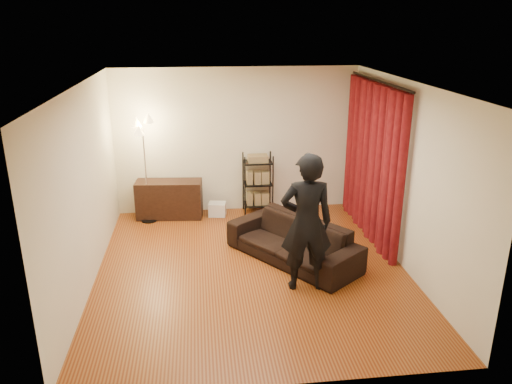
{
  "coord_description": "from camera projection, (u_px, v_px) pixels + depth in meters",
  "views": [
    {
      "loc": [
        -0.71,
        -6.56,
        3.52
      ],
      "look_at": [
        0.1,
        0.3,
        1.1
      ],
      "focal_mm": 35.0,
      "sensor_mm": 36.0,
      "label": 1
    }
  ],
  "objects": [
    {
      "name": "ceiling",
      "position": [
        251.0,
        84.0,
        6.5
      ],
      "size": [
        5.0,
        5.0,
        0.0
      ],
      "primitive_type": "plane",
      "rotation": [
        3.14,
        0.0,
        0.0
      ],
      "color": "white",
      "rests_on": "ground"
    },
    {
      "name": "media_cabinet",
      "position": [
        169.0,
        199.0,
        9.22
      ],
      "size": [
        1.23,
        0.55,
        0.7
      ],
      "primitive_type": "cube",
      "rotation": [
        0.0,
        0.0,
        -0.09
      ],
      "color": "black",
      "rests_on": "ground"
    },
    {
      "name": "wall_left",
      "position": [
        85.0,
        189.0,
        6.69
      ],
      "size": [
        0.0,
        5.0,
        5.0
      ],
      "primitive_type": "plane",
      "rotation": [
        1.57,
        0.0,
        1.57
      ],
      "color": "beige",
      "rests_on": "ground"
    },
    {
      "name": "wall_front",
      "position": [
        281.0,
        266.0,
        4.6
      ],
      "size": [
        5.0,
        0.0,
        5.0
      ],
      "primitive_type": "plane",
      "rotation": [
        -1.57,
        0.0,
        0.0
      ],
      "color": "beige",
      "rests_on": "ground"
    },
    {
      "name": "floor_lamp",
      "position": [
        146.0,
        171.0,
        8.83
      ],
      "size": [
        0.43,
        0.43,
        1.91
      ],
      "primitive_type": null,
      "rotation": [
        0.0,
        0.0,
        -0.32
      ],
      "color": "silver",
      "rests_on": "ground"
    },
    {
      "name": "curtain",
      "position": [
        372.0,
        161.0,
        8.26
      ],
      "size": [
        0.22,
        2.65,
        2.55
      ],
      "primitive_type": null,
      "color": "maroon",
      "rests_on": "ground"
    },
    {
      "name": "sofa",
      "position": [
        293.0,
        241.0,
        7.58
      ],
      "size": [
        1.96,
        2.21,
        0.62
      ],
      "primitive_type": "imported",
      "rotation": [
        0.0,
        0.0,
        -0.92
      ],
      "color": "black",
      "rests_on": "ground"
    },
    {
      "name": "storage_boxes",
      "position": [
        217.0,
        209.0,
        9.33
      ],
      "size": [
        0.35,
        0.3,
        0.26
      ],
      "primitive_type": null,
      "rotation": [
        0.0,
        0.0,
        -0.16
      ],
      "color": "silver",
      "rests_on": "ground"
    },
    {
      "name": "wall_right",
      "position": [
        406.0,
        177.0,
        7.19
      ],
      "size": [
        0.0,
        5.0,
        5.0
      ],
      "primitive_type": "plane",
      "rotation": [
        1.57,
        0.0,
        -1.57
      ],
      "color": "beige",
      "rests_on": "ground"
    },
    {
      "name": "wall_back",
      "position": [
        237.0,
        141.0,
        9.29
      ],
      "size": [
        5.0,
        0.0,
        5.0
      ],
      "primitive_type": "plane",
      "rotation": [
        1.57,
        0.0,
        0.0
      ],
      "color": "beige",
      "rests_on": "ground"
    },
    {
      "name": "floor",
      "position": [
        252.0,
        269.0,
        7.39
      ],
      "size": [
        5.0,
        5.0,
        0.0
      ],
      "primitive_type": "plane",
      "color": "brown",
      "rests_on": "ground"
    },
    {
      "name": "curtain_rod",
      "position": [
        379.0,
        81.0,
        7.83
      ],
      "size": [
        0.04,
        2.65,
        0.04
      ],
      "primitive_type": "cylinder",
      "rotation": [
        1.57,
        0.0,
        0.0
      ],
      "color": "black",
      "rests_on": "wall_right"
    },
    {
      "name": "wire_shelf",
      "position": [
        258.0,
        184.0,
        9.37
      ],
      "size": [
        0.61,
        0.52,
        1.14
      ],
      "primitive_type": null,
      "rotation": [
        0.0,
        0.0,
        0.34
      ],
      "color": "black",
      "rests_on": "ground"
    },
    {
      "name": "person",
      "position": [
        306.0,
        223.0,
        6.59
      ],
      "size": [
        0.72,
        0.49,
        1.91
      ],
      "primitive_type": "imported",
      "rotation": [
        0.0,
        0.0,
        3.09
      ],
      "color": "black",
      "rests_on": "ground"
    }
  ]
}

